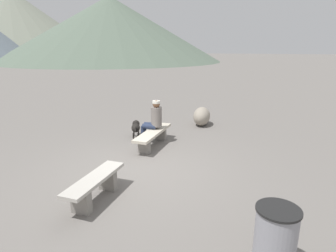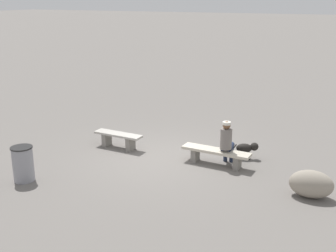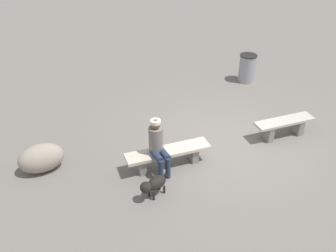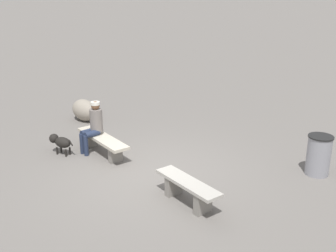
{
  "view_description": "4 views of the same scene",
  "coord_description": "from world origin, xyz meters",
  "px_view_note": "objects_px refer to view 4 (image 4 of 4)",
  "views": [
    {
      "loc": [
        -5.48,
        -2.5,
        2.73
      ],
      "look_at": [
        1.59,
        -0.18,
        0.63
      ],
      "focal_mm": 30.34,
      "sensor_mm": 36.0,
      "label": 1
    },
    {
      "loc": [
        5.22,
        -9.82,
        4.37
      ],
      "look_at": [
        -0.49,
        1.56,
        0.45
      ],
      "focal_mm": 45.16,
      "sensor_mm": 36.0,
      "label": 2
    },
    {
      "loc": [
        3.95,
        6.31,
        5.25
      ],
      "look_at": [
        1.43,
        -0.18,
        0.74
      ],
      "focal_mm": 39.72,
      "sensor_mm": 36.0,
      "label": 3
    },
    {
      "loc": [
        -6.55,
        4.68,
        3.91
      ],
      "look_at": [
        0.31,
        -0.73,
        0.85
      ],
      "focal_mm": 43.36,
      "sensor_mm": 36.0,
      "label": 4
    }
  ],
  "objects_px": {
    "bench_right": "(103,141)",
    "dog": "(60,142)",
    "boulder": "(84,110)",
    "trash_bin": "(319,155)",
    "bench_left": "(188,188)",
    "seated_person": "(93,124)"
  },
  "relations": [
    {
      "from": "bench_right",
      "to": "dog",
      "type": "relative_size",
      "value": 2.8
    },
    {
      "from": "seated_person",
      "to": "trash_bin",
      "type": "relative_size",
      "value": 1.43
    },
    {
      "from": "bench_right",
      "to": "dog",
      "type": "distance_m",
      "value": 1.02
    },
    {
      "from": "bench_right",
      "to": "boulder",
      "type": "relative_size",
      "value": 1.93
    },
    {
      "from": "boulder",
      "to": "bench_right",
      "type": "bearing_deg",
      "value": 161.81
    },
    {
      "from": "trash_bin",
      "to": "bench_left",
      "type": "bearing_deg",
      "value": 75.32
    },
    {
      "from": "bench_left",
      "to": "boulder",
      "type": "bearing_deg",
      "value": -6.67
    },
    {
      "from": "dog",
      "to": "bench_right",
      "type": "bearing_deg",
      "value": -149.58
    },
    {
      "from": "bench_right",
      "to": "dog",
      "type": "height_order",
      "value": "dog"
    },
    {
      "from": "trash_bin",
      "to": "dog",
      "type": "bearing_deg",
      "value": 40.99
    },
    {
      "from": "bench_left",
      "to": "boulder",
      "type": "height_order",
      "value": "boulder"
    },
    {
      "from": "bench_left",
      "to": "bench_right",
      "type": "height_order",
      "value": "bench_left"
    },
    {
      "from": "bench_left",
      "to": "bench_right",
      "type": "bearing_deg",
      "value": 2.42
    },
    {
      "from": "dog",
      "to": "trash_bin",
      "type": "bearing_deg",
      "value": -161.32
    },
    {
      "from": "bench_right",
      "to": "trash_bin",
      "type": "xyz_separation_m",
      "value": [
        -3.87,
        -3.09,
        0.12
      ]
    },
    {
      "from": "dog",
      "to": "boulder",
      "type": "height_order",
      "value": "boulder"
    },
    {
      "from": "bench_left",
      "to": "boulder",
      "type": "distance_m",
      "value": 5.73
    },
    {
      "from": "seated_person",
      "to": "trash_bin",
      "type": "xyz_separation_m",
      "value": [
        -4.13,
        -3.17,
        -0.27
      ]
    },
    {
      "from": "bench_right",
      "to": "boulder",
      "type": "bearing_deg",
      "value": -16.92
    },
    {
      "from": "bench_left",
      "to": "trash_bin",
      "type": "bearing_deg",
      "value": -103.42
    },
    {
      "from": "bench_right",
      "to": "seated_person",
      "type": "bearing_deg",
      "value": 18.49
    },
    {
      "from": "bench_right",
      "to": "dog",
      "type": "xyz_separation_m",
      "value": [
        0.62,
        0.81,
        0.0
      ]
    }
  ]
}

